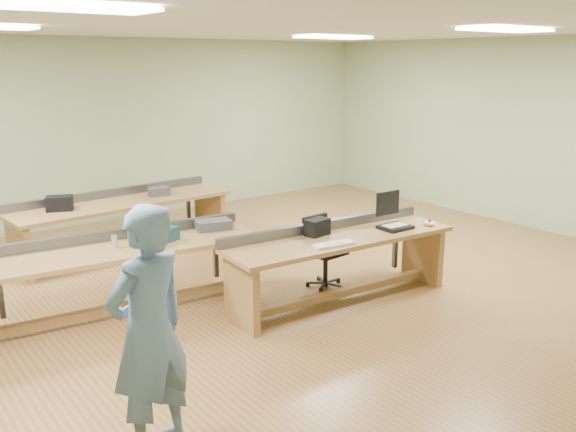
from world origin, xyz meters
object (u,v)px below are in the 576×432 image
(drinks_can, at_px, (114,241))
(camera_bag, at_px, (317,227))
(parts_bin_teal, at_px, (156,235))
(workbench_mid, at_px, (125,264))
(mug, at_px, (149,241))
(task_chair, at_px, (323,261))
(laptop_base, at_px, (395,227))
(parts_bin_grey, at_px, (213,225))
(person, at_px, (149,332))
(workbench_front, at_px, (339,253))
(workbench_back, at_px, (123,214))

(drinks_can, bearing_deg, camera_bag, -25.45)
(parts_bin_teal, bearing_deg, drinks_can, 167.37)
(camera_bag, distance_m, parts_bin_teal, 1.75)
(workbench_mid, xyz_separation_m, mug, (0.24, -0.11, 0.24))
(task_chair, xyz_separation_m, mug, (-1.96, 0.51, 0.49))
(laptop_base, distance_m, parts_bin_teal, 2.69)
(parts_bin_teal, height_order, parts_bin_grey, parts_bin_teal)
(mug, bearing_deg, parts_bin_grey, 8.57)
(task_chair, height_order, parts_bin_teal, parts_bin_teal)
(workbench_mid, bearing_deg, person, -102.60)
(task_chair, height_order, parts_bin_grey, parts_bin_grey)
(workbench_front, distance_m, mug, 2.06)
(parts_bin_grey, bearing_deg, parts_bin_teal, -174.59)
(drinks_can, bearing_deg, parts_bin_grey, -1.19)
(workbench_back, distance_m, mug, 2.25)
(mug, bearing_deg, laptop_base, -23.84)
(mug, bearing_deg, camera_bag, -25.41)
(parts_bin_grey, bearing_deg, workbench_mid, -179.20)
(workbench_front, relative_size, person, 1.57)
(camera_bag, xyz_separation_m, drinks_can, (-1.96, 0.93, -0.03))
(laptop_base, height_order, parts_bin_grey, parts_bin_grey)
(task_chair, height_order, drinks_can, drinks_can)
(parts_bin_grey, xyz_separation_m, mug, (-0.85, -0.13, -0.01))
(parts_bin_teal, bearing_deg, camera_bag, -28.59)
(workbench_front, distance_m, drinks_can, 2.41)
(workbench_front, bearing_deg, workbench_mid, 156.54)
(drinks_can, bearing_deg, mug, -25.65)
(workbench_front, distance_m, workbench_back, 3.35)
(workbench_mid, relative_size, task_chair, 3.46)
(camera_bag, relative_size, parts_bin_grey, 0.69)
(parts_bin_teal, xyz_separation_m, parts_bin_grey, (0.74, 0.07, -0.02))
(workbench_mid, xyz_separation_m, person, (-0.78, -2.35, 0.32))
(mug, bearing_deg, person, -114.52)
(workbench_back, bearing_deg, drinks_can, -118.84)
(workbench_mid, distance_m, mug, 0.36)
(laptop_base, bearing_deg, workbench_mid, 158.06)
(workbench_front, xyz_separation_m, laptop_base, (0.72, -0.15, 0.22))
(workbench_back, distance_m, laptop_base, 3.82)
(person, relative_size, parts_bin_teal, 4.25)
(camera_bag, height_order, parts_bin_grey, camera_bag)
(workbench_front, distance_m, parts_bin_teal, 2.00)
(task_chair, distance_m, mug, 2.09)
(workbench_back, xyz_separation_m, laptop_base, (1.95, -3.27, 0.21))
(mug, height_order, drinks_can, drinks_can)
(workbench_back, bearing_deg, laptop_base, -64.10)
(person, distance_m, camera_bag, 3.03)
(mug, bearing_deg, task_chair, -14.42)
(laptop_base, xyz_separation_m, task_chair, (-0.56, 0.61, -0.46))
(workbench_mid, relative_size, laptop_base, 8.34)
(workbench_front, distance_m, laptop_base, 0.77)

